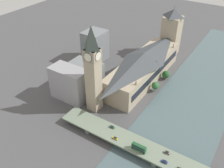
{
  "coord_description": "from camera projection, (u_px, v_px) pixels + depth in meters",
  "views": [
    {
      "loc": [
        -71.71,
        186.16,
        138.9
      ],
      "look_at": [
        22.9,
        40.45,
        19.45
      ],
      "focal_mm": 40.0,
      "sensor_mm": 36.0,
      "label": 1
    }
  ],
  "objects": [
    {
      "name": "ground_plane",
      "position": [
        155.0,
        88.0,
        239.54
      ],
      "size": [
        600.0,
        600.0,
        0.0
      ],
      "primitive_type": "plane",
      "color": "#4C4C4F"
    },
    {
      "name": "river_water",
      "position": [
        193.0,
        101.0,
        222.6
      ],
      "size": [
        63.1,
        360.0,
        0.3
      ],
      "primitive_type": "cube",
      "color": "#4C6066",
      "rests_on": "ground_plane"
    },
    {
      "name": "parliament_hall",
      "position": [
        144.0,
        66.0,
        244.58
      ],
      "size": [
        29.36,
        108.24,
        29.59
      ],
      "color": "tan",
      "rests_on": "ground_plane"
    },
    {
      "name": "clock_tower",
      "position": [
        93.0,
        69.0,
        193.0
      ],
      "size": [
        11.2,
        11.2,
        74.37
      ],
      "color": "tan",
      "rests_on": "ground_plane"
    },
    {
      "name": "victoria_tower",
      "position": [
        171.0,
        32.0,
        284.52
      ],
      "size": [
        18.78,
        18.78,
        57.14
      ],
      "color": "tan",
      "rests_on": "ground_plane"
    },
    {
      "name": "road_bridge",
      "position": [
        158.0,
        155.0,
        167.28
      ],
      "size": [
        158.21,
        16.56,
        5.61
      ],
      "color": "#5D6A59",
      "rests_on": "ground_plane"
    },
    {
      "name": "double_decker_bus_mid",
      "position": [
        139.0,
        148.0,
        168.08
      ],
      "size": [
        10.48,
        2.54,
        4.92
      ],
      "color": "#235B33",
      "rests_on": "road_bridge"
    },
    {
      "name": "car_northbound_mid",
      "position": [
        164.0,
        162.0,
        161.02
      ],
      "size": [
        4.15,
        1.87,
        1.36
      ],
      "color": "navy",
      "rests_on": "road_bridge"
    },
    {
      "name": "car_northbound_tail",
      "position": [
        167.0,
        152.0,
        167.11
      ],
      "size": [
        4.08,
        1.77,
        1.51
      ],
      "color": "slate",
      "rests_on": "road_bridge"
    },
    {
      "name": "car_southbound_lead",
      "position": [
        115.0,
        138.0,
        177.86
      ],
      "size": [
        4.24,
        1.78,
        1.31
      ],
      "color": "gold",
      "rests_on": "road_bridge"
    },
    {
      "name": "car_southbound_mid",
      "position": [
        112.0,
        127.0,
        187.12
      ],
      "size": [
        4.41,
        1.81,
        1.35
      ],
      "color": "#2D5638",
      "rests_on": "road_bridge"
    },
    {
      "name": "city_block_west",
      "position": [
        70.0,
        84.0,
        218.96
      ],
      "size": [
        33.3,
        17.26,
        30.18
      ],
      "color": "#939399",
      "rests_on": "ground_plane"
    },
    {
      "name": "city_block_center",
      "position": [
        95.0,
        46.0,
        277.42
      ],
      "size": [
        21.8,
        24.37,
        33.7
      ],
      "color": "slate",
      "rests_on": "ground_plane"
    },
    {
      "name": "city_block_east",
      "position": [
        84.0,
        75.0,
        235.75
      ],
      "size": [
        30.11,
        24.34,
        24.07
      ],
      "color": "slate",
      "rests_on": "ground_plane"
    },
    {
      "name": "tree_embankment_near",
      "position": [
        166.0,
        75.0,
        249.77
      ],
      "size": [
        7.59,
        7.59,
        9.03
      ],
      "color": "brown",
      "rests_on": "ground_plane"
    },
    {
      "name": "tree_embankment_mid",
      "position": [
        155.0,
        86.0,
        231.98
      ],
      "size": [
        7.05,
        7.05,
        9.67
      ],
      "color": "brown",
      "rests_on": "ground_plane"
    }
  ]
}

